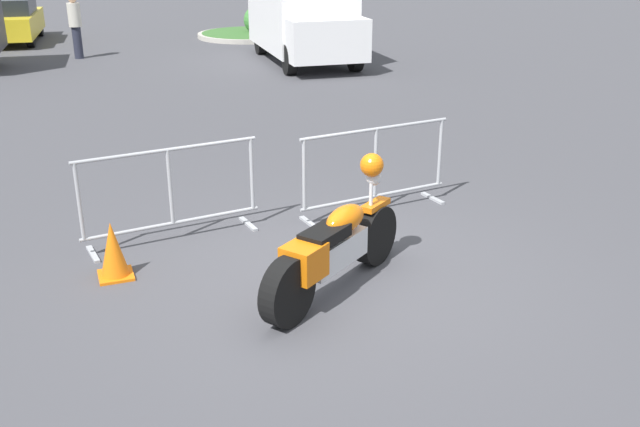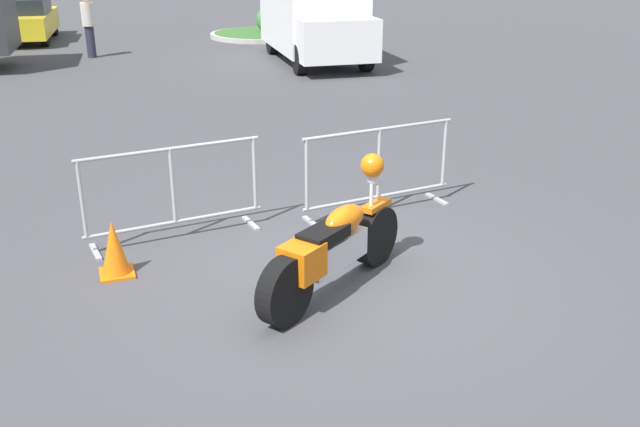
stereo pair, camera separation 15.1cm
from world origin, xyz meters
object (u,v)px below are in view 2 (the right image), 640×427
object	(u,v)px
parked_car_yellow	(25,19)
pedestrian	(88,23)
motorcycle	(334,247)
traffic_cone	(114,249)
delivery_van	(314,13)
crowd_barrier_near	(173,192)
crowd_barrier_far	(379,169)

from	to	relation	value
parked_car_yellow	pedestrian	bearing A→B (deg)	-149.60
parked_car_yellow	pedestrian	xyz separation A→B (m)	(1.77, -3.94, 0.24)
motorcycle	traffic_cone	bearing A→B (deg)	116.43
pedestrian	motorcycle	bearing A→B (deg)	-30.00
delivery_van	crowd_barrier_near	bearing A→B (deg)	-22.16
motorcycle	crowd_barrier_far	world-z (taller)	motorcycle
traffic_cone	delivery_van	bearing A→B (deg)	62.24
crowd_barrier_near	traffic_cone	distance (m)	1.05
motorcycle	crowd_barrier_near	xyz separation A→B (m)	(-1.24, 1.77, 0.09)
traffic_cone	crowd_barrier_far	bearing A→B (deg)	12.78
motorcycle	parked_car_yellow	bearing A→B (deg)	64.41
delivery_van	parked_car_yellow	world-z (taller)	delivery_van
parked_car_yellow	pedestrian	size ratio (longest dim) A/B	2.43
motorcycle	traffic_cone	distance (m)	2.22
motorcycle	crowd_barrier_near	distance (m)	2.16
parked_car_yellow	crowd_barrier_near	bearing A→B (deg)	-167.12
motorcycle	delivery_van	distance (m)	13.25
crowd_barrier_far	pedestrian	bearing A→B (deg)	101.56
delivery_van	parked_car_yellow	bearing A→B (deg)	-127.13
crowd_barrier_far	parked_car_yellow	bearing A→B (deg)	104.59
motorcycle	parked_car_yellow	world-z (taller)	parked_car_yellow
crowd_barrier_far	traffic_cone	bearing A→B (deg)	-167.22
crowd_barrier_near	delivery_van	bearing A→B (deg)	63.64
parked_car_yellow	traffic_cone	xyz separation A→B (m)	(1.32, -18.02, -0.39)
motorcycle	parked_car_yellow	size ratio (longest dim) A/B	0.45
delivery_van	pedestrian	size ratio (longest dim) A/B	3.04
delivery_van	traffic_cone	distance (m)	13.06
delivery_van	pedestrian	bearing A→B (deg)	-110.28
crowd_barrier_near	delivery_van	size ratio (longest dim) A/B	0.40
crowd_barrier_far	parked_car_yellow	world-z (taller)	parked_car_yellow
delivery_van	crowd_barrier_far	bearing A→B (deg)	-10.73
traffic_cone	crowd_barrier_near	bearing A→B (deg)	45.37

